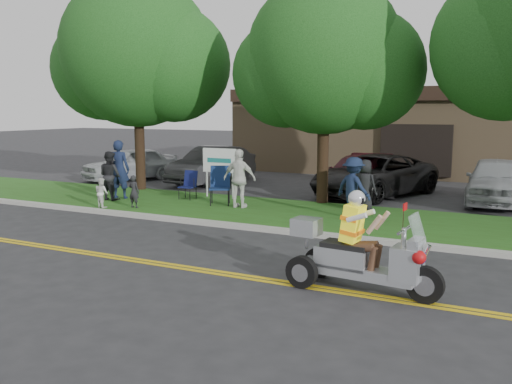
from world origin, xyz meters
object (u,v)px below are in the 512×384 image
at_px(lawn_chair_b, 220,183).
at_px(parked_car_far_left, 130,164).
at_px(parked_car_far_right, 496,180).
at_px(spectator_adult_mid, 110,176).
at_px(spectator_adult_right, 240,179).
at_px(parked_car_mid, 375,175).
at_px(parked_car_left, 212,165).
at_px(trike_scooter, 357,256).
at_px(spectator_adult_left, 119,169).
at_px(lawn_chair_a, 189,183).
at_px(parked_car_right, 357,175).

xyz_separation_m(lawn_chair_b, parked_car_far_left, (-6.76, 4.00, -0.07)).
bearing_deg(parked_car_far_right, spectator_adult_mid, -156.56).
bearing_deg(spectator_adult_right, spectator_adult_mid, 4.40).
distance_m(parked_car_far_left, parked_car_mid, 10.51).
relative_size(spectator_adult_mid, parked_car_left, 0.35).
bearing_deg(trike_scooter, parked_car_far_left, 147.94).
height_order(trike_scooter, spectator_adult_mid, trike_scooter).
bearing_deg(parked_car_far_left, spectator_adult_right, -4.81).
bearing_deg(parked_car_left, trike_scooter, -45.97).
bearing_deg(spectator_adult_mid, trike_scooter, 161.81).
xyz_separation_m(spectator_adult_left, parked_car_mid, (7.29, 4.88, -0.34)).
xyz_separation_m(lawn_chair_a, spectator_adult_left, (-2.10, -0.96, 0.45)).
distance_m(spectator_adult_left, parked_car_right, 8.39).
relative_size(spectator_adult_right, parked_car_right, 0.38).
distance_m(parked_car_mid, parked_car_far_right, 3.92).
xyz_separation_m(trike_scooter, parked_car_far_left, (-12.75, 9.82, 0.11)).
distance_m(spectator_adult_left, parked_car_left, 5.34).
bearing_deg(spectator_adult_right, parked_car_right, -117.17).
bearing_deg(parked_car_right, parked_car_far_right, -2.42).
xyz_separation_m(parked_car_left, parked_car_far_right, (10.81, -0.24, -0.00)).
distance_m(lawn_chair_a, parked_car_left, 4.67).
relative_size(parked_car_far_left, parked_car_right, 0.89).
height_order(trike_scooter, spectator_adult_left, spectator_adult_left).
relative_size(spectator_adult_left, spectator_adult_right, 1.10).
distance_m(spectator_adult_left, parked_car_far_right, 12.30).
bearing_deg(parked_car_left, lawn_chair_b, -53.43).
relative_size(trike_scooter, parked_car_mid, 0.50).
xyz_separation_m(spectator_adult_right, parked_car_right, (2.20, 4.98, -0.31)).
xyz_separation_m(trike_scooter, spectator_adult_left, (-9.54, 5.32, 0.47)).
distance_m(spectator_adult_left, parked_car_far_left, 5.54).
bearing_deg(spectator_adult_mid, parked_car_far_right, -145.10).
bearing_deg(spectator_adult_left, parked_car_left, -108.64).
bearing_deg(spectator_adult_right, parked_car_left, -55.32).
bearing_deg(parked_car_far_right, parked_car_far_left, 179.79).
bearing_deg(parked_car_far_right, spectator_adult_left, -158.14).
bearing_deg(parked_car_right, lawn_chair_a, -137.80).
height_order(trike_scooter, spectator_adult_right, spectator_adult_right).
xyz_separation_m(spectator_adult_left, parked_car_far_right, (11.20, 5.07, -0.32)).
xyz_separation_m(spectator_adult_left, parked_car_far_left, (-3.21, 4.50, -0.37)).
xyz_separation_m(parked_car_right, parked_car_far_right, (4.61, -0.11, 0.08)).
xyz_separation_m(parked_car_left, parked_car_right, (6.20, -0.13, -0.08)).
distance_m(lawn_chair_a, parked_car_far_right, 9.99).
height_order(spectator_adult_mid, parked_car_mid, spectator_adult_mid).
xyz_separation_m(lawn_chair_b, spectator_adult_right, (0.84, -0.29, 0.21)).
bearing_deg(parked_car_mid, parked_car_far_right, 23.13).
height_order(trike_scooter, lawn_chair_a, trike_scooter).
bearing_deg(parked_car_left, parked_car_far_left, -163.90).
relative_size(trike_scooter, parked_car_left, 0.57).
relative_size(trike_scooter, parked_car_far_right, 0.60).
relative_size(spectator_adult_right, parked_car_far_left, 0.42).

